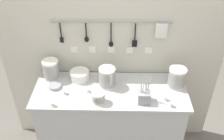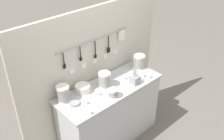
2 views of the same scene
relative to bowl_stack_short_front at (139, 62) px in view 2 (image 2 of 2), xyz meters
The scene contains 16 objects.
ground_plane 1.23m from the bowl_stack_short_front, behind, with size 20.00×20.00×0.00m, color #666059.
counter 0.87m from the bowl_stack_short_front, behind, with size 1.51×0.57×0.94m.
back_wall 0.70m from the bowl_stack_short_front, 159.08° to the left, with size 2.31×0.08×1.96m.
bowl_stack_short_front is the anchor object (origin of this frame).
bowl_stack_nested_right 1.26m from the bowl_stack_short_front, behind, with size 0.16×0.16×0.21m.
bowl_stack_back_corner 0.68m from the bowl_stack_short_front, behind, with size 0.16×0.16×0.21m.
bowl_stack_wide_centre 0.80m from the bowl_stack_short_front, 161.35° to the right, with size 0.12×0.12×0.11m.
plate_stack 0.98m from the bowl_stack_short_front, behind, with size 0.20×0.20×0.09m.
steel_mixing_bowl 1.20m from the bowl_stack_short_front, behind, with size 0.12×0.12×0.03m.
cutlery_caddy 0.41m from the bowl_stack_short_front, 145.25° to the right, with size 0.11×0.11×0.27m.
cup_back_right 0.26m from the bowl_stack_short_front, 121.84° to the right, with size 0.04×0.04×0.05m.
cup_front_right 1.21m from the bowl_stack_short_front, 164.77° to the right, with size 0.04×0.04×0.05m.
cup_edge_near 1.10m from the bowl_stack_short_front, behind, with size 0.04×0.04×0.05m.
cup_by_caddy 0.32m from the bowl_stack_short_front, 107.24° to the right, with size 0.04×0.04×0.05m.
cup_beside_plates 0.88m from the bowl_stack_short_front, behind, with size 0.04×0.04×0.05m.
cup_front_left 0.38m from the bowl_stack_short_front, 169.30° to the right, with size 0.04×0.04×0.05m.
Camera 2 is at (-1.89, -2.10, 2.98)m, focal length 42.00 mm.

